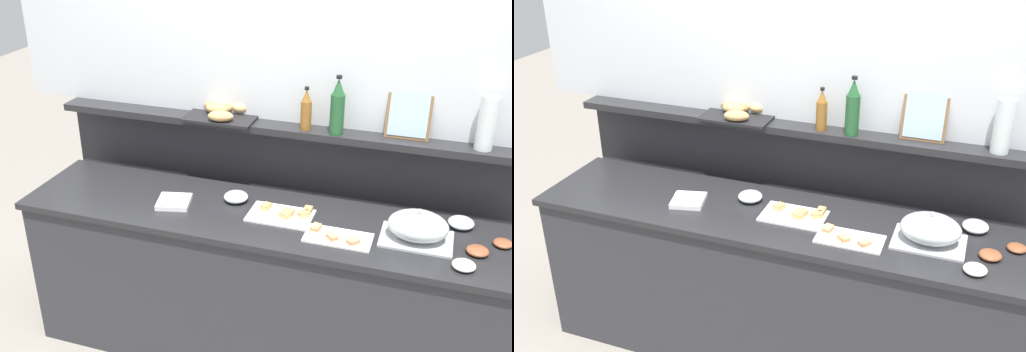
% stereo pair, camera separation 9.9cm
% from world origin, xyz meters
% --- Properties ---
extents(ground_plane, '(12.00, 12.00, 0.00)m').
position_xyz_m(ground_plane, '(0.00, 0.60, 0.00)').
color(ground_plane, gray).
extents(buffet_counter, '(2.59, 0.61, 0.91)m').
position_xyz_m(buffet_counter, '(0.00, 0.00, 0.46)').
color(buffet_counter, '#2D2D33').
rests_on(buffet_counter, ground_plane).
extents(back_ledge_unit, '(2.73, 0.22, 1.26)m').
position_xyz_m(back_ledge_unit, '(0.00, 0.48, 0.66)').
color(back_ledge_unit, '#2D2D33').
rests_on(back_ledge_unit, ground_plane).
extents(sandwich_platter_front, '(0.33, 0.22, 0.04)m').
position_xyz_m(sandwich_platter_front, '(0.10, 0.02, 0.92)').
color(sandwich_platter_front, white).
rests_on(sandwich_platter_front, buffet_counter).
extents(sandwich_platter_side, '(0.32, 0.17, 0.04)m').
position_xyz_m(sandwich_platter_side, '(0.41, -0.11, 0.92)').
color(sandwich_platter_side, white).
rests_on(sandwich_platter_side, buffet_counter).
extents(serving_cloche, '(0.34, 0.24, 0.17)m').
position_xyz_m(serving_cloche, '(0.77, 0.00, 0.99)').
color(serving_cloche, '#B7BABF').
rests_on(serving_cloche, buffet_counter).
extents(glass_bowl_large, '(0.13, 0.13, 0.05)m').
position_xyz_m(glass_bowl_large, '(0.97, 0.20, 0.94)').
color(glass_bowl_large, silver).
rests_on(glass_bowl_large, buffet_counter).
extents(glass_bowl_medium, '(0.13, 0.13, 0.05)m').
position_xyz_m(glass_bowl_medium, '(-0.18, 0.10, 0.94)').
color(glass_bowl_medium, silver).
rests_on(glass_bowl_medium, buffet_counter).
extents(condiment_bowl_dark, '(0.10, 0.10, 0.04)m').
position_xyz_m(condiment_bowl_dark, '(1.05, -0.03, 0.93)').
color(condiment_bowl_dark, brown).
rests_on(condiment_bowl_dark, buffet_counter).
extents(condiment_bowl_cream, '(0.09, 0.09, 0.03)m').
position_xyz_m(condiment_bowl_cream, '(1.16, 0.08, 0.93)').
color(condiment_bowl_cream, brown).
rests_on(condiment_bowl_cream, buffet_counter).
extents(condiment_bowl_red, '(0.10, 0.10, 0.04)m').
position_xyz_m(condiment_bowl_red, '(0.99, -0.18, 0.93)').
color(condiment_bowl_red, silver).
rests_on(condiment_bowl_red, buffet_counter).
extents(napkin_stack, '(0.21, 0.21, 0.03)m').
position_xyz_m(napkin_stack, '(-0.48, -0.04, 0.93)').
color(napkin_stack, white).
rests_on(napkin_stack, buffet_counter).
extents(wine_bottle_green, '(0.08, 0.08, 0.32)m').
position_xyz_m(wine_bottle_green, '(0.29, 0.38, 1.40)').
color(wine_bottle_green, '#23562D').
rests_on(wine_bottle_green, back_ledge_unit).
extents(vinegar_bottle_amber, '(0.06, 0.06, 0.24)m').
position_xyz_m(vinegar_bottle_amber, '(0.12, 0.39, 1.37)').
color(vinegar_bottle_amber, '#8E5B23').
rests_on(vinegar_bottle_amber, back_ledge_unit).
extents(bread_basket, '(0.40, 0.30, 0.08)m').
position_xyz_m(bread_basket, '(-0.37, 0.43, 1.29)').
color(bread_basket, black).
rests_on(bread_basket, back_ledge_unit).
extents(framed_picture, '(0.23, 0.08, 0.26)m').
position_xyz_m(framed_picture, '(0.65, 0.44, 1.39)').
color(framed_picture, brown).
rests_on(framed_picture, back_ledge_unit).
extents(water_carafe, '(0.09, 0.09, 0.27)m').
position_xyz_m(water_carafe, '(1.02, 0.40, 1.40)').
color(water_carafe, silver).
rests_on(water_carafe, back_ledge_unit).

